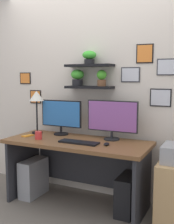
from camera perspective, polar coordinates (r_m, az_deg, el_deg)
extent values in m
plane|color=#70665B|center=(3.43, -1.96, -18.06)|extent=(8.00, 8.00, 0.00)
cube|color=beige|center=(3.50, 1.31, 5.32)|extent=(4.40, 0.04, 2.70)
cube|color=black|center=(3.39, 0.47, 5.00)|extent=(0.58, 0.20, 0.03)
cube|color=black|center=(3.39, 0.47, 9.33)|extent=(0.58, 0.20, 0.03)
cylinder|color=brown|center=(3.33, 2.95, 5.85)|extent=(0.10, 0.10, 0.07)
ellipsoid|color=green|center=(3.33, 2.97, 7.48)|extent=(0.11, 0.11, 0.11)
cylinder|color=black|center=(3.39, 0.47, 10.07)|extent=(0.12, 0.12, 0.06)
ellipsoid|color=green|center=(3.40, 0.47, 11.40)|extent=(0.17, 0.17, 0.10)
cylinder|color=black|center=(3.46, -1.92, 5.93)|extent=(0.13, 0.13, 0.08)
ellipsoid|color=green|center=(3.46, -1.93, 7.55)|extent=(0.16, 0.16, 0.12)
cube|color=black|center=(3.23, 14.59, 2.82)|extent=(0.23, 0.02, 0.20)
cube|color=silver|center=(3.22, 14.56, 2.81)|extent=(0.21, 0.00, 0.17)
cube|color=black|center=(3.27, 11.56, 11.43)|extent=(0.19, 0.02, 0.21)
cube|color=orange|center=(3.27, 11.52, 11.45)|extent=(0.17, 0.00, 0.19)
cube|color=#2D2D33|center=(3.22, 15.68, 8.71)|extent=(0.20, 0.02, 0.18)
cube|color=silver|center=(3.21, 15.65, 8.71)|extent=(0.18, 0.00, 0.16)
cube|color=black|center=(3.92, -10.27, 3.04)|extent=(0.18, 0.02, 0.18)
cube|color=orange|center=(3.92, -10.35, 3.03)|extent=(0.15, 0.00, 0.16)
cube|color=black|center=(4.01, -12.28, 6.65)|extent=(0.18, 0.02, 0.16)
cube|color=orange|center=(4.01, -12.36, 6.64)|extent=(0.15, 0.00, 0.13)
cube|color=#2D2D33|center=(3.31, 8.75, 7.42)|extent=(0.22, 0.02, 0.17)
cube|color=silver|center=(3.30, 8.70, 7.42)|extent=(0.20, 0.00, 0.15)
cube|color=brown|center=(3.19, -2.02, -6.12)|extent=(1.62, 0.68, 0.04)
cube|color=#2D2D33|center=(3.69, -12.56, -10.48)|extent=(0.04, 0.62, 0.71)
cube|color=#2D2D33|center=(3.04, 11.06, -14.34)|extent=(0.04, 0.62, 0.71)
cube|color=#2D2D33|center=(3.54, 0.31, -10.47)|extent=(1.42, 0.02, 0.50)
cylinder|color=black|center=(3.52, -5.24, -4.40)|extent=(0.18, 0.18, 0.02)
cylinder|color=black|center=(3.51, -5.25, -3.53)|extent=(0.03, 0.03, 0.09)
cube|color=black|center=(3.49, -5.20, -0.31)|extent=(0.54, 0.02, 0.33)
cube|color=#2866B2|center=(3.48, -5.31, -0.33)|extent=(0.52, 0.00, 0.30)
cylinder|color=black|center=(3.24, 4.99, -5.44)|extent=(0.18, 0.18, 0.02)
cylinder|color=black|center=(3.23, 5.00, -4.53)|extent=(0.03, 0.03, 0.09)
cube|color=black|center=(3.20, 5.10, -0.84)|extent=(0.59, 0.02, 0.35)
cube|color=#8C4C99|center=(3.19, 5.02, -0.86)|extent=(0.57, 0.00, 0.33)
cube|color=black|center=(3.06, -1.65, -6.11)|extent=(0.44, 0.14, 0.02)
ellipsoid|color=black|center=(2.97, 3.94, -6.45)|extent=(0.06, 0.09, 0.03)
cylinder|color=black|center=(3.64, -9.97, -4.08)|extent=(0.13, 0.13, 0.02)
cylinder|color=black|center=(3.60, -10.04, -0.86)|extent=(0.02, 0.02, 0.39)
cone|color=silver|center=(3.58, -10.13, 3.23)|extent=(0.18, 0.18, 0.12)
cube|color=orange|center=(3.50, -11.86, -4.67)|extent=(0.10, 0.15, 0.01)
cylinder|color=red|center=(3.29, -9.73, -4.63)|extent=(0.08, 0.08, 0.09)
cube|color=#99999E|center=(3.64, -10.69, -12.83)|extent=(0.18, 0.40, 0.45)
cube|color=black|center=(3.19, 8.19, -16.09)|extent=(0.18, 0.40, 0.41)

